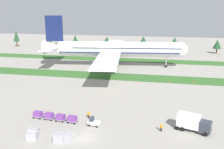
{
  "coord_description": "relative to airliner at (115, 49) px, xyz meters",
  "views": [
    {
      "loc": [
        14.62,
        -43.59,
        24.32
      ],
      "look_at": [
        -2.15,
        35.31,
        4.0
      ],
      "focal_mm": 41.37,
      "sensor_mm": 36.0,
      "label": 1
    }
  ],
  "objects": [
    {
      "name": "taxiway_marker_0",
      "position": [
        31.76,
        -18.96,
        -7.57
      ],
      "size": [
        0.44,
        0.44,
        0.57
      ],
      "primitive_type": "cone",
      "color": "orange",
      "rests_on": "ground"
    },
    {
      "name": "taxiway_marker_2",
      "position": [
        13.22,
        -24.06,
        -7.54
      ],
      "size": [
        0.44,
        0.44,
        0.63
      ],
      "primitive_type": "cone",
      "color": "orange",
      "rests_on": "ground"
    },
    {
      "name": "uld_container_1",
      "position": [
        -2.85,
        -66.17,
        -6.96
      ],
      "size": [
        2.09,
        1.71,
        1.8
      ],
      "primitive_type": "cube",
      "rotation": [
        0.0,
        0.0,
        0.06
      ],
      "color": "#A3A3A8",
      "rests_on": "ground"
    },
    {
      "name": "airliner",
      "position": [
        0.0,
        0.0,
        0.0
      ],
      "size": [
        62.17,
        76.81,
        21.92
      ],
      "rotation": [
        0.0,
        0.0,
        -1.43
      ],
      "color": "white",
      "rests_on": "ground"
    },
    {
      "name": "catering_truck",
      "position": [
        28.02,
        -57.19,
        -5.9
      ],
      "size": [
        7.33,
        4.38,
        3.58
      ],
      "rotation": [
        0.0,
        0.0,
        -1.89
      ],
      "color": "#2D333D",
      "rests_on": "ground"
    },
    {
      "name": "baggage_tug",
      "position": [
        7.34,
        -58.95,
        -7.04
      ],
      "size": [
        2.72,
        1.55,
        1.97
      ],
      "rotation": [
        0.0,
        0.0,
        -1.67
      ],
      "color": "silver",
      "rests_on": "ground"
    },
    {
      "name": "taxiway_marker_1",
      "position": [
        23.1,
        -20.42,
        -7.63
      ],
      "size": [
        0.44,
        0.44,
        0.45
      ],
      "primitive_type": "cone",
      "color": "orange",
      "rests_on": "ground"
    },
    {
      "name": "ground_plane",
      "position": [
        7.28,
        -64.65,
        -7.86
      ],
      "size": [
        400.0,
        400.0,
        0.0
      ],
      "primitive_type": "plane",
      "color": "gray"
    },
    {
      "name": "cargo_dolly_second",
      "position": [
        -0.55,
        -58.16,
        -6.94
      ],
      "size": [
        2.34,
        1.71,
        1.55
      ],
      "rotation": [
        0.0,
        0.0,
        -1.67
      ],
      "color": "#A3A3A8",
      "rests_on": "ground"
    },
    {
      "name": "cargo_dolly_third",
      "position": [
        -3.44,
        -57.87,
        -6.94
      ],
      "size": [
        2.34,
        1.71,
        1.55
      ],
      "rotation": [
        0.0,
        0.0,
        -1.67
      ],
      "color": "#A3A3A8",
      "rests_on": "ground"
    },
    {
      "name": "grass_strip_far",
      "position": [
        7.28,
        16.88,
        -7.85
      ],
      "size": [
        320.0,
        10.62,
        0.01
      ],
      "primitive_type": "cube",
      "color": "#336028",
      "rests_on": "ground"
    },
    {
      "name": "uld_container_2",
      "position": [
        4.45,
        -66.18,
        -7.1
      ],
      "size": [
        2.18,
        1.84,
        1.51
      ],
      "primitive_type": "cube",
      "rotation": [
        0.0,
        0.0,
        -0.12
      ],
      "color": "#A3A3A8",
      "rests_on": "ground"
    },
    {
      "name": "distant_tree_line",
      "position": [
        15.77,
        50.16,
        -1.59
      ],
      "size": [
        174.53,
        11.14,
        12.04
      ],
      "color": "#4C3823",
      "rests_on": "ground"
    },
    {
      "name": "uld_container_0",
      "position": [
        -2.56,
        -67.12,
        -7.09
      ],
      "size": [
        2.16,
        1.81,
        1.53
      ],
      "primitive_type": "cube",
      "rotation": [
        0.0,
        0.0,
        0.11
      ],
      "color": "#A3A3A8",
      "rests_on": "ground"
    },
    {
      "name": "cargo_dolly_lead",
      "position": [
        2.34,
        -58.45,
        -6.94
      ],
      "size": [
        2.34,
        1.71,
        1.55
      ],
      "rotation": [
        0.0,
        0.0,
        -1.67
      ],
      "color": "#A3A3A8",
      "rests_on": "ground"
    },
    {
      "name": "grass_strip_near",
      "position": [
        7.28,
        -16.35,
        -7.85
      ],
      "size": [
        320.0,
        10.62,
        0.01
      ],
      "primitive_type": "cube",
      "color": "#336028",
      "rests_on": "ground"
    },
    {
      "name": "cargo_dolly_fourth",
      "position": [
        -6.32,
        -57.58,
        -6.94
      ],
      "size": [
        2.34,
        1.71,
        1.55
      ],
      "rotation": [
        0.0,
        0.0,
        -1.67
      ],
      "color": "#A3A3A8",
      "rests_on": "ground"
    },
    {
      "name": "ground_crew_loader",
      "position": [
        21.69,
        -58.56,
        -6.91
      ],
      "size": [
        0.55,
        0.36,
        1.74
      ],
      "rotation": [
        0.0,
        0.0,
        2.97
      ],
      "color": "black",
      "rests_on": "ground"
    },
    {
      "name": "uld_container_3",
      "position": [
        2.93,
        -66.93,
        -6.99
      ],
      "size": [
        2.04,
        1.65,
        1.73
      ],
      "primitive_type": "cube",
      "rotation": [
        0.0,
        0.0,
        0.02
      ],
      "color": "#A3A3A8",
      "rests_on": "ground"
    },
    {
      "name": "ground_crew_marshaller",
      "position": [
        5.17,
        -55.36,
        -6.91
      ],
      "size": [
        0.56,
        0.36,
        1.74
      ],
      "rotation": [
        0.0,
        0.0,
        0.13
      ],
      "color": "black",
      "rests_on": "ground"
    }
  ]
}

